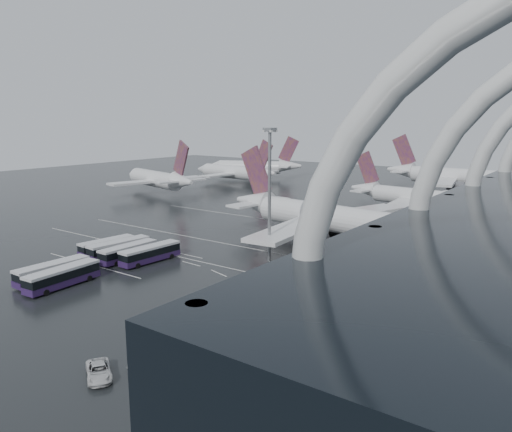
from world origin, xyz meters
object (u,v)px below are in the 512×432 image
Objects in this scene: airliner_gate_c at (458,177)px; bus_row_far_b at (52,271)px; jet_remote_mid at (236,172)px; gse_cart_belly_a at (402,264)px; jet_remote_far at (256,167)px; bus_row_near_c at (128,252)px; bus_row_near_a at (107,246)px; bus_row_near_b at (119,248)px; van_curve_a at (99,371)px; airliner_main at (331,219)px; jet_remote_west at (159,180)px; gse_cart_belly_b at (401,245)px; gse_cart_belly_e at (405,242)px; bus_row_far_c at (63,276)px; airliner_gate_b at (423,198)px; van_curve_b at (142,370)px; van_curve_c at (230,368)px; gse_cart_belly_d at (439,268)px; bus_row_near_d at (150,253)px; floodlight_mast at (270,179)px.

bus_row_far_b is at bearing -98.24° from airliner_gate_c.
jet_remote_mid is 18.15× the size of gse_cart_belly_a.
jet_remote_far is 141.09m from bus_row_near_c.
bus_row_near_a is at bearing 83.54° from bus_row_near_c.
van_curve_a is at bearing -125.75° from bus_row_near_b.
gse_cart_belly_a is at bearing 115.22° from jet_remote_far.
airliner_main is at bearing -25.07° from bus_row_far_b.
bus_row_near_a is (53.14, -64.24, -3.66)m from jet_remote_west.
gse_cart_belly_b reaches higher than gse_cart_belly_e.
gse_cart_belly_b is (36.53, 58.38, -1.20)m from bus_row_far_c.
airliner_main reaches higher than bus_row_near_a.
airliner_gate_b is at bearing 104.70° from gse_cart_belly_a.
bus_row_near_b reaches higher than bus_row_near_a.
bus_row_near_c is at bearing 147.45° from jet_remote_west.
bus_row_near_a reaches higher than van_curve_a.
airliner_main is 59.61m from bus_row_far_b.
bus_row_far_b is 3.13× the size of van_curve_b.
bus_row_far_c reaches higher than gse_cart_belly_e.
airliner_gate_c is (-4.02, 54.47, 0.95)m from airliner_gate_b.
van_curve_c is at bearing -75.83° from airliner_gate_b.
jet_remote_far is 157.93m from bus_row_far_c.
jet_remote_mid reaches higher than gse_cart_belly_d.
jet_remote_far is at bearing -71.16° from jet_remote_mid.
bus_row_far_c is 33.55m from van_curve_a.
bus_row_near_b is 5.51× the size of gse_cart_belly_a.
bus_row_near_d is at bearing 150.24° from jet_remote_west.
gse_cart_belly_a is at bearing -20.02° from airliner_main.
gse_cart_belly_b is 16.62m from gse_cart_belly_d.
airliner_gate_b is 44.51m from gse_cart_belly_b.
airliner_gate_b is 90.18m from bus_row_near_c.
van_curve_b is at bearing 176.38° from van_curve_c.
bus_row_near_d is at bearing -141.32° from floodlight_mast.
gse_cart_belly_b is at bearing 150.71° from jet_remote_mid.
airliner_main is 25.30× the size of gse_cart_belly_a.
van_curve_b is 1.98× the size of gse_cart_belly_e.
bus_row_near_a is at bearing 118.69° from jet_remote_mid.
airliner_main is 45.33m from bus_row_near_c.
van_curve_c reaches higher than gse_cart_belly_d.
gse_cart_belly_e is (100.71, -20.15, -4.71)m from jet_remote_west.
airliner_gate_c reaches higher than bus_row_far_b.
airliner_gate_b is at bearing 54.56° from van_curve_c.
bus_row_far_c reaches higher than bus_row_near_a.
van_curve_a is 14.21m from van_curve_c.
floodlight_mast is (83.69, -48.79, 11.05)m from jet_remote_west.
bus_row_near_b is 3.17× the size of van_curve_c.
jet_remote_mid is at bearing 83.06° from jet_remote_far.
gse_cart_belly_a is at bearing 1.33° from van_curve_b.
airliner_gate_c is 4.44× the size of bus_row_near_b.
gse_cart_belly_d is (107.42, -74.56, -4.48)m from jet_remote_mid.
bus_row_far_b is at bearing -125.39° from floodlight_mast.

